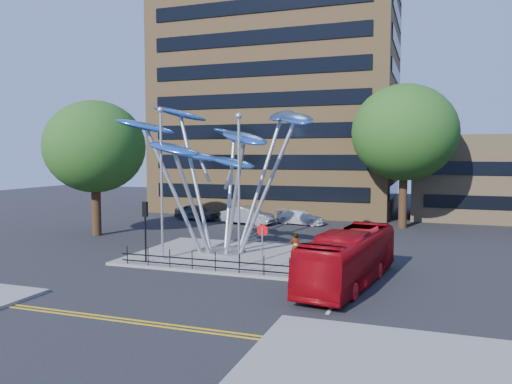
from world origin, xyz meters
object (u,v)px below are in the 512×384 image
at_px(tree_left, 95,147).
at_px(traffic_light_island, 145,219).
at_px(street_lamp_left, 161,170).
at_px(no_entry_sign_island, 262,240).
at_px(pedestrian, 296,247).
at_px(parked_car_left, 197,212).
at_px(tree_right, 404,133).
at_px(parked_car_right, 301,217).
at_px(red_bus, 349,258).
at_px(parked_car_mid, 248,216).
at_px(street_lamp_right, 239,176).
at_px(leaf_sculpture, 222,144).

height_order(tree_left, traffic_light_island, tree_left).
distance_m(street_lamp_left, no_entry_sign_island, 7.47).
relative_size(pedestrian, parked_car_left, 0.38).
xyz_separation_m(tree_right, parked_car_right, (-8.65, -0.97, -7.40)).
bearing_deg(parked_car_right, tree_left, 137.88).
distance_m(red_bus, parked_car_left, 25.60).
height_order(parked_car_mid, parked_car_right, parked_car_mid).
height_order(no_entry_sign_island, parked_car_left, no_entry_sign_island).
bearing_deg(pedestrian, parked_car_right, -93.77).
height_order(street_lamp_left, red_bus, street_lamp_left).
bearing_deg(street_lamp_right, tree_left, 154.23).
height_order(tree_left, red_bus, tree_left).
distance_m(street_lamp_left, parked_car_mid, 16.71).
bearing_deg(tree_right, tree_left, -151.39).
relative_size(parked_car_mid, parked_car_right, 1.08).
xyz_separation_m(leaf_sculpture, traffic_light_island, (-2.93, -4.18, -4.26)).
xyz_separation_m(tree_left, street_lamp_left, (9.50, -6.50, -1.44)).
height_order(tree_right, leaf_sculpture, tree_right).
relative_size(leaf_sculpture, street_lamp_right, 1.53).
distance_m(tree_right, pedestrian, 18.65).
bearing_deg(leaf_sculpture, pedestrian, -13.35).
height_order(street_lamp_right, pedestrian, street_lamp_right).
distance_m(tree_left, street_lamp_left, 11.60).
height_order(tree_right, parked_car_left, tree_right).
xyz_separation_m(street_lamp_left, parked_car_right, (3.85, 17.53, -4.72)).
bearing_deg(parked_car_mid, tree_left, 143.55).
relative_size(street_lamp_left, red_bus, 0.93).
relative_size(leaf_sculpture, traffic_light_island, 3.71).
xyz_separation_m(tree_left, traffic_light_island, (9.00, -7.50, -4.18)).
relative_size(pedestrian, parked_car_mid, 0.34).
relative_size(leaf_sculpture, no_entry_sign_island, 5.19).
distance_m(tree_left, parked_car_mid, 14.35).
bearing_deg(parked_car_left, parked_car_mid, -93.40).
relative_size(street_lamp_right, parked_car_left, 1.92).
xyz_separation_m(tree_left, street_lamp_right, (14.50, -7.00, -1.70)).
distance_m(tree_left, leaf_sculpture, 12.38).
height_order(street_lamp_left, pedestrian, street_lamp_left).
xyz_separation_m(traffic_light_island, pedestrian, (8.00, 2.98, -1.65)).
distance_m(tree_right, street_lamp_left, 22.49).
distance_m(traffic_light_island, no_entry_sign_island, 7.05).
relative_size(street_lamp_left, parked_car_right, 2.00).
bearing_deg(street_lamp_left, street_lamp_right, -5.71).
height_order(no_entry_sign_island, parked_car_mid, no_entry_sign_island).
bearing_deg(tree_left, no_entry_sign_island, -25.07).
xyz_separation_m(pedestrian, parked_car_right, (-3.65, 15.55, -0.33)).
height_order(leaf_sculpture, parked_car_mid, leaf_sculpture).
distance_m(tree_right, leaf_sculpture, 18.37).
relative_size(tree_right, parked_car_mid, 2.54).
distance_m(leaf_sculpture, parked_car_right, 15.71).
bearing_deg(pedestrian, tree_left, -31.88).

